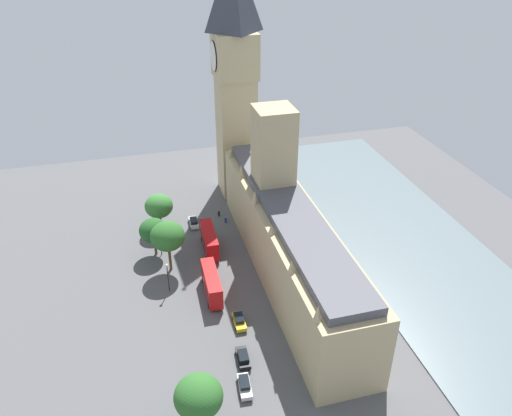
{
  "coord_description": "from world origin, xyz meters",
  "views": [
    {
      "loc": [
        24.54,
        74.5,
        62.2
      ],
      "look_at": [
        1.0,
        -12.94,
        8.5
      ],
      "focal_mm": 35.4,
      "sensor_mm": 36.0,
      "label": 1
    }
  ],
  "objects_px": {
    "clock_tower": "(235,74)",
    "pedestrian_by_river_gate": "(226,220)",
    "parliament_building": "(287,234)",
    "double_decker_bus_corner": "(209,240)",
    "plane_tree_kerbside": "(153,231)",
    "car_white_opposite_hall": "(194,222)",
    "car_silver_trailing": "(245,385)",
    "plane_tree_slot_10": "(159,206)",
    "street_lamp_slot_13": "(160,238)",
    "car_black_near_tower": "(243,358)",
    "pedestrian_midblock": "(219,213)",
    "street_lamp_slot_12": "(167,272)",
    "car_yellow_cab_leading": "(239,321)",
    "double_decker_bus_far_end": "(212,283)",
    "plane_tree_under_trees": "(198,397)",
    "plane_tree_slot_11": "(168,236)"
  },
  "relations": [
    {
      "from": "clock_tower",
      "to": "pedestrian_by_river_gate",
      "type": "bearing_deg",
      "value": 67.09
    },
    {
      "from": "parliament_building",
      "to": "double_decker_bus_corner",
      "type": "height_order",
      "value": "parliament_building"
    },
    {
      "from": "pedestrian_by_river_gate",
      "to": "double_decker_bus_corner",
      "type": "bearing_deg",
      "value": 95.71
    },
    {
      "from": "plane_tree_kerbside",
      "to": "parliament_building",
      "type": "bearing_deg",
      "value": 152.88
    },
    {
      "from": "car_white_opposite_hall",
      "to": "plane_tree_kerbside",
      "type": "xyz_separation_m",
      "value": [
        9.37,
        8.93,
        4.97
      ]
    },
    {
      "from": "pedestrian_by_river_gate",
      "to": "plane_tree_kerbside",
      "type": "height_order",
      "value": "plane_tree_kerbside"
    },
    {
      "from": "car_silver_trailing",
      "to": "plane_tree_slot_10",
      "type": "xyz_separation_m",
      "value": [
        7.5,
        -47.94,
        5.1
      ]
    },
    {
      "from": "double_decker_bus_corner",
      "to": "street_lamp_slot_13",
      "type": "distance_m",
      "value": 10.2
    },
    {
      "from": "car_black_near_tower",
      "to": "pedestrian_midblock",
      "type": "height_order",
      "value": "car_black_near_tower"
    },
    {
      "from": "street_lamp_slot_13",
      "to": "parliament_building",
      "type": "bearing_deg",
      "value": 152.63
    },
    {
      "from": "car_black_near_tower",
      "to": "street_lamp_slot_12",
      "type": "relative_size",
      "value": 0.74
    },
    {
      "from": "car_white_opposite_hall",
      "to": "double_decker_bus_corner",
      "type": "relative_size",
      "value": 0.45
    },
    {
      "from": "car_black_near_tower",
      "to": "car_yellow_cab_leading",
      "type": "bearing_deg",
      "value": 84.18
    },
    {
      "from": "parliament_building",
      "to": "double_decker_bus_far_end",
      "type": "bearing_deg",
      "value": 11.85
    },
    {
      "from": "pedestrian_by_river_gate",
      "to": "car_white_opposite_hall",
      "type": "bearing_deg",
      "value": 29.5
    },
    {
      "from": "plane_tree_under_trees",
      "to": "car_silver_trailing",
      "type": "bearing_deg",
      "value": -148.57
    },
    {
      "from": "clock_tower",
      "to": "car_black_near_tower",
      "type": "xyz_separation_m",
      "value": [
        12.31,
        56.16,
        -29.06
      ]
    },
    {
      "from": "plane_tree_slot_11",
      "to": "car_white_opposite_hall",
      "type": "bearing_deg",
      "value": -115.02
    },
    {
      "from": "double_decker_bus_far_end",
      "to": "car_white_opposite_hall",
      "type": "bearing_deg",
      "value": 90.4
    },
    {
      "from": "car_white_opposite_hall",
      "to": "car_silver_trailing",
      "type": "relative_size",
      "value": 0.99
    },
    {
      "from": "parliament_building",
      "to": "street_lamp_slot_12",
      "type": "xyz_separation_m",
      "value": [
        23.1,
        0.18,
        -4.33
      ]
    },
    {
      "from": "parliament_building",
      "to": "street_lamp_slot_13",
      "type": "bearing_deg",
      "value": -27.37
    },
    {
      "from": "parliament_building",
      "to": "plane_tree_kerbside",
      "type": "bearing_deg",
      "value": -27.12
    },
    {
      "from": "car_black_near_tower",
      "to": "clock_tower",
      "type": "bearing_deg",
      "value": 81.03
    },
    {
      "from": "clock_tower",
      "to": "car_silver_trailing",
      "type": "distance_m",
      "value": 69.34
    },
    {
      "from": "car_black_near_tower",
      "to": "street_lamp_slot_13",
      "type": "relative_size",
      "value": 0.79
    },
    {
      "from": "car_yellow_cab_leading",
      "to": "pedestrian_by_river_gate",
      "type": "height_order",
      "value": "car_yellow_cab_leading"
    },
    {
      "from": "car_yellow_cab_leading",
      "to": "plane_tree_under_trees",
      "type": "bearing_deg",
      "value": 62.81
    },
    {
      "from": "pedestrian_midblock",
      "to": "plane_tree_under_trees",
      "type": "bearing_deg",
      "value": 140.84
    },
    {
      "from": "car_black_near_tower",
      "to": "car_silver_trailing",
      "type": "relative_size",
      "value": 0.98
    },
    {
      "from": "car_black_near_tower",
      "to": "street_lamp_slot_12",
      "type": "xyz_separation_m",
      "value": [
        9.33,
        -20.47,
        3.52
      ]
    },
    {
      "from": "double_decker_bus_far_end",
      "to": "plane_tree_slot_11",
      "type": "relative_size",
      "value": 0.98
    },
    {
      "from": "pedestrian_by_river_gate",
      "to": "plane_tree_under_trees",
      "type": "height_order",
      "value": "plane_tree_under_trees"
    },
    {
      "from": "car_silver_trailing",
      "to": "pedestrian_midblock",
      "type": "relative_size",
      "value": 3.09
    },
    {
      "from": "parliament_building",
      "to": "pedestrian_by_river_gate",
      "type": "xyz_separation_m",
      "value": [
        7.72,
        -20.7,
        -8.0
      ]
    },
    {
      "from": "parliament_building",
      "to": "car_silver_trailing",
      "type": "bearing_deg",
      "value": 60.3
    },
    {
      "from": "car_white_opposite_hall",
      "to": "pedestrian_by_river_gate",
      "type": "distance_m",
      "value": 7.34
    },
    {
      "from": "pedestrian_midblock",
      "to": "pedestrian_by_river_gate",
      "type": "distance_m",
      "value": 3.45
    },
    {
      "from": "plane_tree_slot_10",
      "to": "street_lamp_slot_12",
      "type": "distance_m",
      "value": 22.17
    },
    {
      "from": "pedestrian_midblock",
      "to": "plane_tree_kerbside",
      "type": "distance_m",
      "value": 20.2
    },
    {
      "from": "parliament_building",
      "to": "car_black_near_tower",
      "type": "distance_m",
      "value": 26.03
    },
    {
      "from": "pedestrian_midblock",
      "to": "plane_tree_slot_10",
      "type": "height_order",
      "value": "plane_tree_slot_10"
    },
    {
      "from": "car_yellow_cab_leading",
      "to": "street_lamp_slot_13",
      "type": "xyz_separation_m",
      "value": [
        10.86,
        -24.42,
        3.27
      ]
    },
    {
      "from": "car_white_opposite_hall",
      "to": "street_lamp_slot_12",
      "type": "distance_m",
      "value": 23.33
    },
    {
      "from": "parliament_building",
      "to": "car_yellow_cab_leading",
      "type": "xyz_separation_m",
      "value": [
        12.42,
        12.37,
        -7.85
      ]
    },
    {
      "from": "car_silver_trailing",
      "to": "plane_tree_slot_10",
      "type": "bearing_deg",
      "value": -76.38
    },
    {
      "from": "clock_tower",
      "to": "street_lamp_slot_12",
      "type": "height_order",
      "value": "clock_tower"
    },
    {
      "from": "plane_tree_kerbside",
      "to": "street_lamp_slot_12",
      "type": "relative_size",
      "value": 1.32
    },
    {
      "from": "car_black_near_tower",
      "to": "pedestrian_midblock",
      "type": "xyz_separation_m",
      "value": [
        -5.13,
        -44.68,
        -0.2
      ]
    },
    {
      "from": "double_decker_bus_far_end",
      "to": "car_yellow_cab_leading",
      "type": "bearing_deg",
      "value": -70.25
    }
  ]
}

